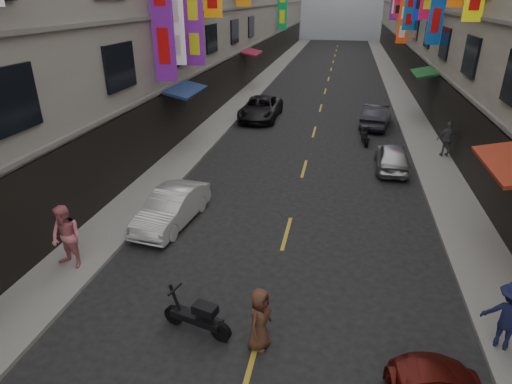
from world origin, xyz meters
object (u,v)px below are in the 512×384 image
at_px(car_right_mid, 392,157).
at_px(pedestrian_rnear, 509,316).
at_px(scooter_far_right, 365,135).
at_px(scooter_crossing, 198,317).
at_px(pedestrian_lfar, 66,237).
at_px(pedestrian_crossing, 260,319).
at_px(car_left_far, 261,108).
at_px(car_left_mid, 172,207).
at_px(pedestrian_rfar, 448,139).
at_px(car_right_far, 376,116).

xyz_separation_m(car_right_mid, pedestrian_rnear, (1.50, -10.94, 0.34)).
bearing_deg(scooter_far_right, pedestrian_rnear, 93.57).
bearing_deg(scooter_crossing, pedestrian_lfar, 83.04).
xyz_separation_m(pedestrian_lfar, pedestrian_crossing, (5.91, -1.87, -0.31)).
bearing_deg(pedestrian_lfar, car_left_far, 97.18).
bearing_deg(car_left_far, scooter_crossing, -83.14).
distance_m(car_left_mid, car_right_mid, 10.45).
bearing_deg(car_right_mid, scooter_far_right, -72.45).
bearing_deg(car_left_far, pedestrian_rnear, -63.60).
relative_size(scooter_crossing, car_left_far, 0.36).
relative_size(car_left_mid, car_left_far, 0.75).
bearing_deg(pedestrian_rnear, car_right_mid, -56.43).
bearing_deg(pedestrian_rfar, pedestrian_lfar, 38.08).
xyz_separation_m(car_left_far, pedestrian_lfar, (-2.20, -17.57, 0.39)).
bearing_deg(pedestrian_lfar, car_right_far, 75.64).
xyz_separation_m(car_right_far, pedestrian_rnear, (1.85, -18.05, 0.27)).
bearing_deg(car_left_mid, scooter_crossing, -55.65).
relative_size(car_right_mid, pedestrian_lfar, 1.86).
xyz_separation_m(car_right_far, pedestrian_rfar, (3.05, -5.08, 0.30)).
height_order(scooter_crossing, pedestrian_rnear, pedestrian_rnear).
bearing_deg(scooter_far_right, car_right_mid, 99.87).
height_order(scooter_crossing, scooter_far_right, same).
height_order(scooter_crossing, car_right_mid, car_right_mid).
height_order(scooter_far_right, car_right_mid, car_right_mid).
xyz_separation_m(car_left_mid, pedestrian_rfar, (10.60, 8.87, 0.36)).
bearing_deg(scooter_far_right, pedestrian_rfar, 149.74).
bearing_deg(pedestrian_rfar, pedestrian_crossing, 58.84).
xyz_separation_m(scooter_crossing, car_left_far, (-2.21, 19.29, 0.24)).
relative_size(car_right_mid, pedestrian_crossing, 2.31).
distance_m(scooter_crossing, car_right_far, 19.52).
height_order(scooter_crossing, pedestrian_lfar, pedestrian_lfar).
bearing_deg(car_left_far, car_right_mid, -44.62).
xyz_separation_m(pedestrian_rfar, pedestrian_crossing, (-6.52, -13.94, -0.21)).
xyz_separation_m(scooter_crossing, scooter_far_right, (4.25, 15.46, 0.00)).
bearing_deg(car_left_far, pedestrian_rfar, -27.90).
xyz_separation_m(car_left_mid, pedestrian_rnear, (9.40, -4.10, 0.33)).
height_order(scooter_far_right, pedestrian_rfar, pedestrian_rfar).
distance_m(pedestrian_rnear, pedestrian_rfar, 13.03).
height_order(scooter_far_right, pedestrian_rnear, pedestrian_rnear).
height_order(pedestrian_lfar, pedestrian_rfar, pedestrian_lfar).
relative_size(car_left_far, pedestrian_crossing, 3.21).
distance_m(scooter_far_right, car_right_mid, 3.85).
bearing_deg(car_left_mid, pedestrian_rnear, -16.83).
xyz_separation_m(car_left_far, car_right_far, (7.18, -0.42, -0.00)).
bearing_deg(car_right_far, scooter_far_right, 87.31).
height_order(car_left_far, pedestrian_rfar, pedestrian_rfar).
distance_m(car_left_far, pedestrian_lfar, 17.71).
height_order(scooter_crossing, pedestrian_crossing, pedestrian_crossing).
bearing_deg(car_left_mid, scooter_far_right, 63.82).
bearing_deg(pedestrian_rnear, scooter_far_right, -54.24).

